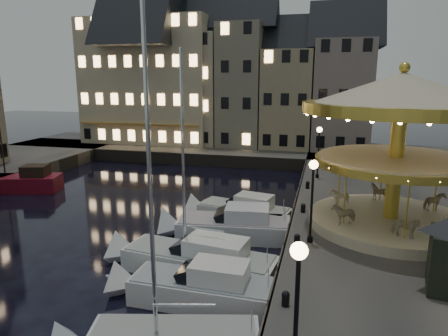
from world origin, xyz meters
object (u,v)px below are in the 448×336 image
(streetlamp_a, at_px, (297,297))
(bollard_a, at_px, (286,298))
(motorboat_c, at_px, (192,260))
(motorboat_b, at_px, (193,289))
(bollard_d, at_px, (308,185))
(streetlamp_c, at_px, (319,145))
(red_fishing_boat, at_px, (20,183))
(bollard_c, at_px, (303,208))
(carousel, at_px, (400,121))
(motorboat_d, at_px, (227,227))
(motorboat_e, at_px, (238,212))
(streetlamp_b, at_px, (312,190))
(bollard_b, at_px, (297,239))

(streetlamp_a, distance_m, bollard_a, 4.71)
(bollard_a, xyz_separation_m, motorboat_c, (-4.90, 3.89, -0.92))
(streetlamp_a, relative_size, bollard_a, 7.32)
(motorboat_b, height_order, motorboat_c, motorboat_c)
(motorboat_c, bearing_deg, bollard_a, -38.47)
(bollard_d, bearing_deg, streetlamp_c, 80.27)
(red_fishing_boat, bearing_deg, bollard_c, -8.46)
(bollard_c, height_order, carousel, carousel)
(motorboat_c, bearing_deg, motorboat_b, -69.59)
(motorboat_b, bearing_deg, streetlamp_a, -49.71)
(streetlamp_c, bearing_deg, bollard_d, -99.73)
(bollard_d, height_order, motorboat_d, motorboat_d)
(motorboat_b, xyz_separation_m, carousel, (8.74, 7.93, 6.44))
(motorboat_b, distance_m, motorboat_c, 2.67)
(motorboat_e, bearing_deg, red_fishing_boat, 172.42)
(motorboat_c, height_order, red_fishing_boat, motorboat_c)
(streetlamp_b, relative_size, streetlamp_c, 1.00)
(streetlamp_a, relative_size, bollard_b, 7.32)
(streetlamp_c, relative_size, bollard_d, 7.32)
(bollard_b, height_order, motorboat_d, motorboat_d)
(streetlamp_b, height_order, bollard_c, streetlamp_b)
(streetlamp_c, relative_size, red_fishing_boat, 0.59)
(streetlamp_c, relative_size, motorboat_d, 0.54)
(streetlamp_b, xyz_separation_m, carousel, (4.17, 3.32, 3.06))
(bollard_a, xyz_separation_m, motorboat_b, (-3.97, 1.39, -0.96))
(streetlamp_a, bearing_deg, motorboat_c, 124.86)
(streetlamp_b, relative_size, carousel, 0.42)
(bollard_a, distance_m, motorboat_e, 12.23)
(motorboat_d, xyz_separation_m, carousel, (9.09, 0.64, 6.43))
(bollard_a, relative_size, motorboat_e, 0.08)
(streetlamp_a, distance_m, motorboat_e, 16.52)
(motorboat_b, bearing_deg, bollard_c, 66.48)
(carousel, bearing_deg, bollard_d, 125.53)
(bollard_c, height_order, bollard_d, same)
(streetlamp_b, height_order, red_fishing_boat, red_fishing_boat)
(bollard_a, height_order, bollard_c, same)
(bollard_a, bearing_deg, bollard_c, 90.00)
(streetlamp_c, distance_m, carousel, 11.42)
(streetlamp_a, distance_m, bollard_b, 9.82)
(red_fishing_boat, bearing_deg, carousel, -9.40)
(motorboat_e, bearing_deg, bollard_a, -69.66)
(bollard_a, bearing_deg, bollard_b, 90.00)
(streetlamp_c, height_order, carousel, carousel)
(streetlamp_b, xyz_separation_m, motorboat_e, (-4.84, 5.43, -3.38))
(motorboat_b, bearing_deg, motorboat_d, 92.77)
(motorboat_b, bearing_deg, streetlamp_b, 45.30)
(motorboat_d, bearing_deg, bollard_a, -63.53)
(streetlamp_a, xyz_separation_m, bollard_a, (-0.60, 4.00, -2.41))
(streetlamp_c, xyz_separation_m, bollard_d, (-0.60, -3.50, -2.41))
(streetlamp_c, distance_m, red_fishing_boat, 24.90)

